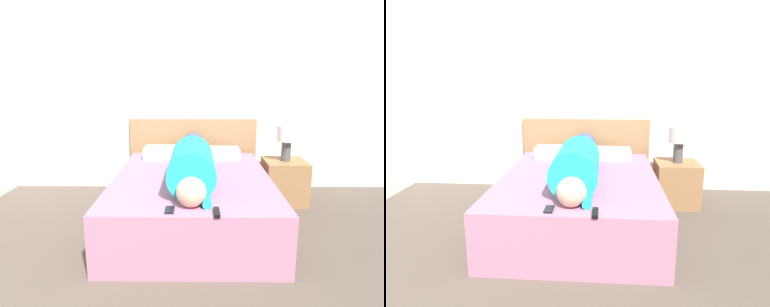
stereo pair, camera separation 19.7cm
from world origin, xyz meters
TOP-DOWN VIEW (x-y plane):
  - wall_back at (0.00, 3.26)m, footprint 5.63×0.06m
  - bed at (0.08, 2.09)m, footprint 1.45×1.94m
  - headboard at (0.08, 3.19)m, footprint 1.57×0.04m
  - nightstand at (1.11, 2.69)m, footprint 0.46×0.46m
  - table_lamp at (1.11, 2.69)m, footprint 0.22×0.22m
  - person_lying at (0.08, 2.00)m, footprint 0.38×1.81m
  - pillow_near_headboard at (-0.22, 2.83)m, footprint 0.51×0.29m
  - pillow_second at (0.37, 2.83)m, footprint 0.49×0.29m
  - tv_remote at (0.26, 1.18)m, footprint 0.04×0.15m
  - cell_phone at (-0.07, 1.24)m, footprint 0.06×0.13m

SIDE VIEW (x-z plane):
  - nightstand at x=1.11m, z-range 0.00..0.48m
  - bed at x=0.08m, z-range 0.00..0.48m
  - headboard at x=0.08m, z-range 0.00..0.89m
  - cell_phone at x=-0.07m, z-range 0.48..0.50m
  - tv_remote at x=0.26m, z-range 0.48..0.51m
  - pillow_second at x=0.37m, z-range 0.48..0.59m
  - pillow_near_headboard at x=-0.22m, z-range 0.48..0.60m
  - person_lying at x=0.08m, z-range 0.46..0.84m
  - table_lamp at x=1.11m, z-range 0.55..0.94m
  - wall_back at x=0.00m, z-range 0.00..2.60m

